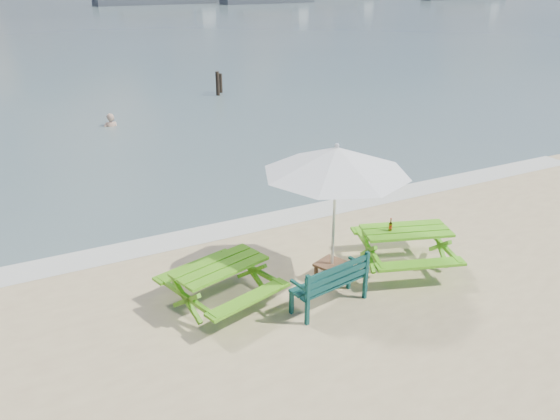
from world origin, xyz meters
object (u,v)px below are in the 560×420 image
picnic_table_left (221,285)px  side_table (332,271)px  patio_umbrella (336,160)px  picnic_table_right (404,249)px  beer_bottle (390,227)px  park_bench (329,292)px  swimmer (112,134)px

picnic_table_left → side_table: size_ratio=3.18×
picnic_table_left → patio_umbrella: 3.11m
patio_umbrella → picnic_table_right: bearing=-8.1°
patio_umbrella → beer_bottle: 2.02m
side_table → patio_umbrella: size_ratio=0.20×
park_bench → beer_bottle: size_ratio=5.79×
park_bench → patio_umbrella: size_ratio=0.44×
beer_bottle → swimmer: bearing=100.5°
beer_bottle → swimmer: size_ratio=0.16×
beer_bottle → swimmer: 14.89m
patio_umbrella → picnic_table_left: bearing=175.6°
swimmer → patio_umbrella: bearing=-84.4°
beer_bottle → patio_umbrella: bearing=174.2°
picnic_table_right → park_bench: bearing=-165.9°
patio_umbrella → beer_bottle: size_ratio=13.27×
picnic_table_left → swimmer: bearing=86.5°
patio_umbrella → beer_bottle: (1.28, -0.13, -1.56)m
picnic_table_left → side_table: picnic_table_left is taller
park_bench → patio_umbrella: 2.40m
beer_bottle → picnic_table_right: bearing=-16.7°
picnic_table_left → park_bench: (1.73, -0.95, -0.10)m
picnic_table_left → picnic_table_right: 3.93m
side_table → patio_umbrella: (-0.00, 0.00, 2.30)m
side_table → park_bench: bearing=-125.5°
park_bench → picnic_table_left: bearing=151.2°
picnic_table_left → picnic_table_right: (3.91, -0.41, 0.01)m
picnic_table_left → park_bench: park_bench is taller
side_table → swimmer: 14.54m
picnic_table_right → park_bench: (-2.18, -0.55, -0.12)m
picnic_table_left → side_table: bearing=-4.4°
picnic_table_right → beer_bottle: (-0.34, 0.10, 0.53)m
picnic_table_right → patio_umbrella: patio_umbrella is taller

